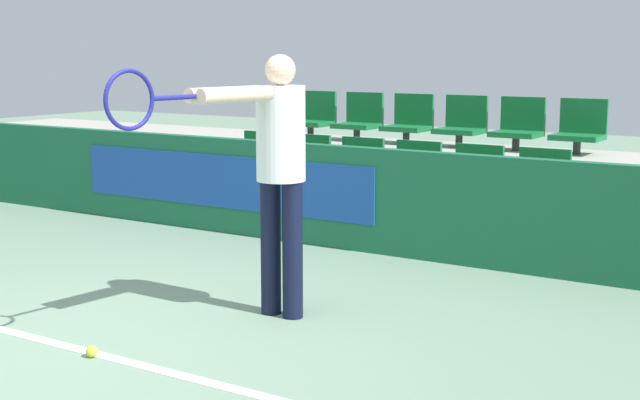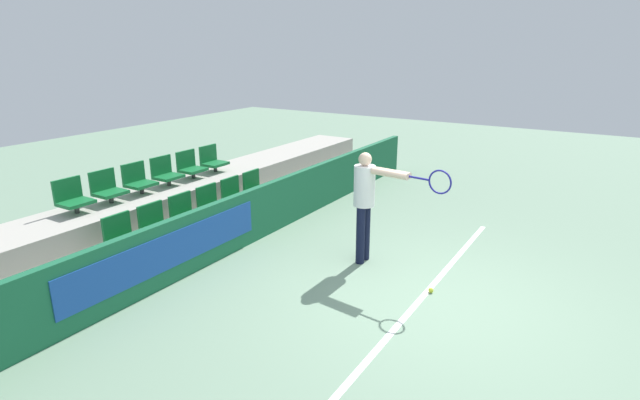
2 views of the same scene
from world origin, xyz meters
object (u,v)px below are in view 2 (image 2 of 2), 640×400
Objects in this scene: stadium_chair_10 at (190,166)px; tennis_player at (368,197)px; stadium_chair_5 at (256,186)px; stadium_chair_8 at (138,180)px; stadium_chair_1 at (156,222)px; tennis_ball at (431,290)px; stadium_chair_11 at (212,160)px; stadium_chair_4 at (235,194)px; stadium_chair_0 at (122,235)px; stadium_chair_3 at (211,202)px; stadium_chair_2 at (185,212)px; stadium_chair_6 at (72,198)px; stadium_chair_7 at (107,188)px; stadium_chair_9 at (166,173)px.

stadium_chair_10 is 0.31× the size of tennis_player.
stadium_chair_5 is 2.08m from stadium_chair_8.
stadium_chair_1 is 4.05m from tennis_ball.
stadium_chair_10 is 1.00× the size of stadium_chair_11.
stadium_chair_4 is 1.26m from stadium_chair_11.
stadium_chair_0 and stadium_chair_3 have the same top height.
stadium_chair_11 reaches higher than stadium_chair_2.
stadium_chair_2 is at bearing 0.00° from stadium_chair_1.
stadium_chair_4 is 1.00× the size of stadium_chair_6.
stadium_chair_7 reaches higher than stadium_chair_1.
stadium_chair_11 reaches higher than stadium_chair_0.
stadium_chair_2 is 1.00× the size of stadium_chair_4.
stadium_chair_8 is at bearing 180.00° from stadium_chair_9.
stadium_chair_0 is 1.76m from stadium_chair_3.
stadium_chair_0 is 0.31× the size of tennis_player.
stadium_chair_0 is at bearing -149.08° from stadium_chair_9.
tennis_ball is (-0.03, -4.90, -0.93)m from stadium_chair_9.
stadium_chair_3 is 2.08m from stadium_chair_6.
stadium_chair_4 is at bearing 93.20° from tennis_player.
stadium_chair_11 is 7.65× the size of tennis_ball.
stadium_chair_8 reaches higher than stadium_chair_1.
stadium_chair_7 is (-1.17, 1.05, 0.37)m from stadium_chair_3.
stadium_chair_11 is (1.76, 1.05, 0.37)m from stadium_chair_2.
stadium_chair_1 is 2.34m from stadium_chair_5.
stadium_chair_3 is (0.59, 0.00, 0.00)m from stadium_chair_2.
stadium_chair_3 is 1.62m from stadium_chair_7.
stadium_chair_6 is at bearing 180.00° from stadium_chair_11.
stadium_chair_8 reaches higher than stadium_chair_4.
stadium_chair_9 is at bearing 103.30° from tennis_player.
tennis_ball is at bearing -107.37° from stadium_chair_5.
stadium_chair_4 is 0.59m from stadium_chair_5.
stadium_chair_11 reaches higher than stadium_chair_4.
stadium_chair_4 is at bearing 0.00° from stadium_chair_0.
stadium_chair_7 is 1.00× the size of stadium_chair_9.
stadium_chair_0 is 1.17m from stadium_chair_2.
stadium_chair_1 is 7.65× the size of tennis_ball.
stadium_chair_8 is 1.00× the size of stadium_chair_10.
stadium_chair_7 is at bearing 0.00° from stadium_chair_6.
stadium_chair_5 is 1.62m from stadium_chair_9.
tennis_player reaches higher than stadium_chair_10.
stadium_chair_6 is at bearing 180.00° from stadium_chair_9.
stadium_chair_6 is 0.59m from stadium_chair_7.
stadium_chair_5 is (2.34, 0.00, 0.00)m from stadium_chair_1.
stadium_chair_6 is 1.00× the size of stadium_chair_10.
stadium_chair_9 is at bearing 41.94° from stadium_chair_1.
stadium_chair_10 is 7.65× the size of tennis_ball.
tennis_player is (0.97, -2.70, 0.42)m from stadium_chair_2.
stadium_chair_7 reaches higher than stadium_chair_2.
stadium_chair_9 reaches higher than tennis_ball.
stadium_chair_1 and stadium_chair_2 have the same top height.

